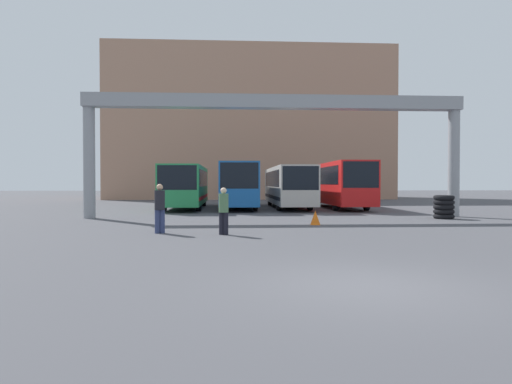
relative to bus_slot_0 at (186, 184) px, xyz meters
name	(u,v)px	position (x,y,z in m)	size (l,w,h in m)	color
ground_plane	(370,287)	(5.57, -25.17, -1.73)	(200.00, 200.00, 0.00)	#47474C
building_backdrop	(249,127)	(5.57, 22.22, 6.83)	(32.24, 12.00, 17.11)	tan
overhead_gantry	(276,119)	(5.57, -8.99, 3.51)	(20.00, 0.80, 6.46)	gray
bus_slot_0	(186,184)	(0.00, 0.00, 0.00)	(2.58, 11.32, 2.99)	#268C4C
bus_slot_1	(238,183)	(3.72, -0.55, 0.09)	(2.54, 10.22, 3.16)	#1959A5
bus_slot_2	(288,185)	(7.43, 0.29, -0.02)	(2.45, 11.90, 2.96)	beige
bus_slot_3	(340,182)	(11.15, -0.39, 0.15)	(2.46, 10.54, 3.25)	red
pedestrian_mid_left	(224,210)	(2.91, -16.90, -0.84)	(0.35, 0.35, 1.67)	black
pedestrian_near_center	(160,207)	(0.58, -16.30, -0.78)	(0.37, 0.37, 1.79)	navy
traffic_cone	(315,218)	(6.87, -13.32, -1.42)	(0.44, 0.44, 0.62)	orange
tire_stack	(444,207)	(14.08, -10.35, -1.13)	(1.04, 1.04, 1.20)	black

